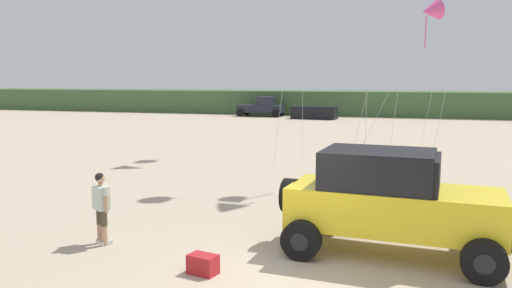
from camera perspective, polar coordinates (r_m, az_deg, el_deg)
ground_plane at (r=9.94m, az=2.29°, el=-14.96°), size 220.00×220.00×0.00m
dune_ridge at (r=56.02m, az=8.13°, el=4.66°), size 90.00×7.84×2.49m
jeep at (r=11.30m, az=14.87°, el=-6.06°), size 4.94×2.70×2.26m
person_watching at (r=12.13m, az=-16.97°, el=-6.50°), size 0.55×0.45×1.67m
cooler_box at (r=10.19m, az=-5.98°, el=-13.28°), size 0.62×0.47×0.38m
distant_pickup at (r=51.57m, az=0.67°, el=4.17°), size 4.63×2.44×1.98m
distant_sedan at (r=48.49m, az=6.56°, el=3.52°), size 4.35×2.10×1.20m
kite_white_parafoil at (r=21.87m, az=18.98°, el=13.94°), size 3.45×3.42×6.89m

